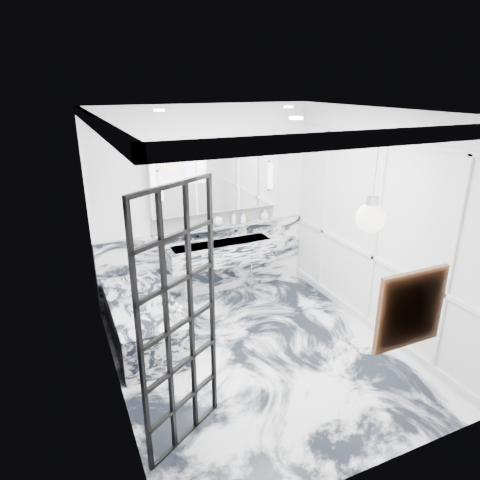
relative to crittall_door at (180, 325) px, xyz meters
name	(u,v)px	position (x,y,z in m)	size (l,w,h in m)	color
floor	(259,356)	(1.17, 0.82, -1.18)	(3.60, 3.60, 0.00)	white
ceiling	(264,111)	(1.17, 0.82, 1.62)	(3.60, 3.60, 0.00)	white
wall_back	(205,205)	(1.17, 2.62, 0.22)	(3.60, 3.60, 0.00)	white
wall_front	(374,329)	(1.17, -0.98, 0.22)	(3.60, 3.60, 0.00)	white
wall_left	(109,272)	(-0.43, 0.82, 0.22)	(3.60, 3.60, 0.00)	white
wall_right	(378,227)	(2.77, 0.82, 0.22)	(3.60, 3.60, 0.00)	white
marble_clad_back	(207,262)	(1.17, 2.59, -0.65)	(3.18, 0.05, 1.05)	white
marble_clad_left	(111,277)	(-0.42, 0.82, 0.16)	(0.02, 3.56, 2.68)	white
panel_molding	(376,235)	(2.75, 0.82, 0.12)	(0.03, 3.40, 2.30)	white
soap_bottle_a	(234,218)	(1.58, 2.53, 0.00)	(0.07, 0.07, 0.19)	#8C5919
soap_bottle_b	(243,217)	(1.73, 2.53, -0.01)	(0.07, 0.08, 0.17)	#4C4C51
soap_bottle_c	(264,214)	(2.09, 2.53, -0.01)	(0.12, 0.12, 0.16)	silver
face_pot	(218,221)	(1.33, 2.53, -0.01)	(0.14, 0.14, 0.14)	white
amber_bottle	(246,219)	(1.78, 2.53, -0.04)	(0.04, 0.04, 0.10)	#8C5919
flower_vase	(177,320)	(0.24, 1.02, -0.57)	(0.07, 0.07, 0.12)	silver
crittall_door	(180,325)	(0.00, 0.00, 0.00)	(0.88, 0.04, 2.36)	black
artwork	(411,309)	(1.54, -0.94, 0.28)	(0.53, 0.05, 0.53)	gold
pendant_light	(371,218)	(1.43, -0.53, 0.89)	(0.23, 0.23, 0.23)	white
trough_sink	(222,252)	(1.32, 2.37, -0.45)	(1.60, 0.45, 0.30)	silver
ledge	(217,227)	(1.32, 2.54, -0.11)	(1.90, 0.14, 0.04)	silver
subway_tile	(215,217)	(1.32, 2.60, 0.03)	(1.90, 0.03, 0.23)	white
mirror_cabinet	(216,176)	(1.32, 2.54, 0.64)	(1.90, 0.16, 1.00)	white
sconce_left	(160,186)	(0.50, 2.45, 0.60)	(0.07, 0.07, 0.40)	white
sconce_right	(271,176)	(2.14, 2.45, 0.60)	(0.07, 0.07, 0.40)	white
bathtub	(143,321)	(-0.01, 1.71, -0.90)	(0.75, 1.65, 0.55)	silver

